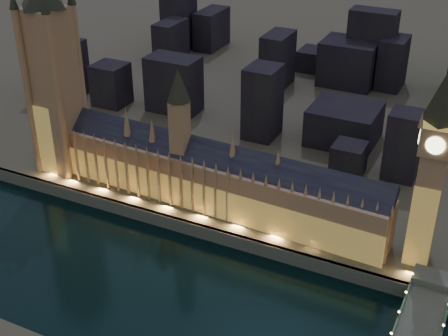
% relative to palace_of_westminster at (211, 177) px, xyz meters
% --- Properties ---
extents(ground_plane, '(2000.00, 2000.00, 0.00)m').
position_rel_palace_of_westminster_xyz_m(ground_plane, '(6.30, -61.74, -26.37)').
color(ground_plane, black).
rests_on(ground_plane, ground).
extents(north_bank, '(2000.00, 960.00, 8.00)m').
position_rel_palace_of_westminster_xyz_m(north_bank, '(6.30, 458.26, -22.37)').
color(north_bank, '#464C30').
rests_on(north_bank, ground).
extents(embankment_wall, '(2000.00, 2.50, 8.00)m').
position_rel_palace_of_westminster_xyz_m(embankment_wall, '(6.30, -20.74, -22.37)').
color(embankment_wall, '#515646').
rests_on(embankment_wall, ground).
extents(palace_of_westminster, '(202.00, 29.61, 78.00)m').
position_rel_palace_of_westminster_xyz_m(palace_of_westminster, '(0.00, 0.00, 0.00)').
color(palace_of_westminster, '#9C764C').
rests_on(palace_of_westminster, north_bank).
extents(victoria_tower, '(31.68, 31.68, 130.55)m').
position_rel_palace_of_westminster_xyz_m(victoria_tower, '(-103.70, 0.19, 46.59)').
color(victoria_tower, '#9C764C').
rests_on(victoria_tower, north_bank).
extents(elizabeth_tower, '(18.00, 18.00, 107.35)m').
position_rel_palace_of_westminster_xyz_m(elizabeth_tower, '(114.30, 0.19, 41.45)').
color(elizabeth_tower, '#9C764C').
rests_on(elizabeth_tower, north_bank).
extents(city_backdrop, '(485.75, 215.63, 67.90)m').
position_rel_palace_of_westminster_xyz_m(city_backdrop, '(41.07, 183.68, 3.46)').
color(city_backdrop, black).
rests_on(city_backdrop, north_bank).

